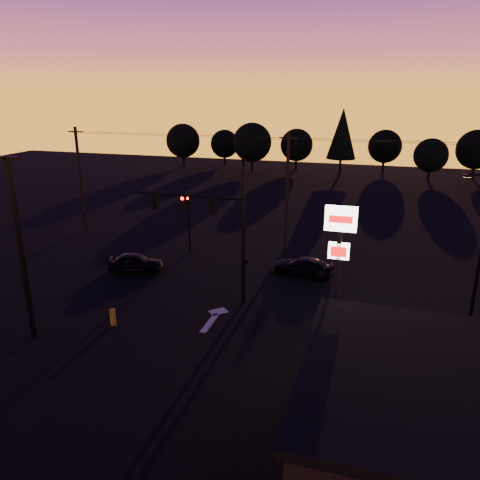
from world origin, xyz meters
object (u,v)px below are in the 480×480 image
(bollard, at_px, (113,317))
(car_right, at_px, (302,267))
(secondary_signal, at_px, (189,216))
(pylon_sign, at_px, (339,245))
(car_left, at_px, (135,262))
(suv_parked, at_px, (374,391))
(parking_lot_light, at_px, (19,239))
(traffic_signal_mast, at_px, (216,219))

(bollard, distance_m, car_right, 13.02)
(secondary_signal, height_order, car_right, secondary_signal)
(secondary_signal, xyz_separation_m, car_right, (9.14, -2.30, -2.25))
(pylon_sign, relative_size, car_left, 1.82)
(suv_parked, bearing_deg, pylon_sign, 79.21)
(parking_lot_light, distance_m, pylon_sign, 15.19)
(parking_lot_light, bearing_deg, pylon_sign, 17.23)
(car_left, xyz_separation_m, car_right, (11.15, 2.57, -0.02))
(traffic_signal_mast, bearing_deg, pylon_sign, -19.36)
(car_left, height_order, suv_parked, suv_parked)
(bollard, bearing_deg, car_right, 49.26)
(parking_lot_light, bearing_deg, bollard, 36.50)
(secondary_signal, distance_m, car_right, 9.69)
(pylon_sign, xyz_separation_m, suv_parked, (2.09, -5.19, -4.17))
(pylon_sign, distance_m, suv_parked, 6.97)
(bollard, relative_size, car_left, 0.24)
(parking_lot_light, height_order, bollard, parking_lot_light)
(traffic_signal_mast, height_order, pylon_sign, traffic_signal_mast)
(bollard, bearing_deg, parking_lot_light, -143.50)
(bollard, xyz_separation_m, car_right, (8.50, 9.86, 0.16))
(secondary_signal, distance_m, car_left, 5.71)
(parking_lot_light, height_order, car_right, parking_lot_light)
(secondary_signal, bearing_deg, bollard, -86.98)
(car_left, xyz_separation_m, suv_parked, (16.10, -10.31, 0.11))
(car_left, relative_size, suv_parked, 0.69)
(car_right, bearing_deg, bollard, -27.43)
(parking_lot_light, distance_m, suv_parked, 17.21)
(traffic_signal_mast, height_order, car_right, traffic_signal_mast)
(secondary_signal, relative_size, car_left, 1.17)
(car_right, relative_size, suv_parked, 0.78)
(pylon_sign, height_order, car_left, pylon_sign)
(parking_lot_light, distance_m, car_left, 10.69)
(traffic_signal_mast, xyz_separation_m, car_right, (4.24, 5.20, -4.33))
(bollard, height_order, car_right, car_right)
(secondary_signal, xyz_separation_m, bollard, (0.64, -12.16, -2.41))
(car_right, bearing_deg, secondary_signal, -90.80)
(secondary_signal, bearing_deg, car_right, -14.11)
(traffic_signal_mast, distance_m, car_right, 7.98)
(pylon_sign, bearing_deg, parking_lot_light, -162.77)
(traffic_signal_mast, bearing_deg, car_left, 159.17)
(car_right, bearing_deg, pylon_sign, 33.73)
(pylon_sign, bearing_deg, suv_parked, -68.08)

